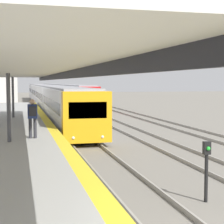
% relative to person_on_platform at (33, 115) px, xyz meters
% --- Properties ---
extents(platform_canopy, '(4.00, 27.13, 2.94)m').
position_rel_person_on_platform_xyz_m(platform_canopy, '(-0.90, -0.76, 1.84)').
color(platform_canopy, beige).
rests_on(platform_canopy, station_platform).
extents(person_on_platform, '(0.40, 0.40, 1.66)m').
position_rel_person_on_platform_xyz_m(person_on_platform, '(0.00, 0.00, 0.00)').
color(person_on_platform, '#2D2D33').
rests_on(person_on_platform, station_platform).
extents(train_near, '(2.53, 62.60, 3.01)m').
position_rel_person_on_platform_xyz_m(train_near, '(2.81, 33.71, -0.29)').
color(train_near, gold).
rests_on(train_near, ground_plane).
extents(train_far, '(2.43, 59.41, 3.01)m').
position_rel_person_on_platform_xyz_m(train_far, '(6.81, 52.94, -0.29)').
color(train_far, red).
rests_on(train_far, ground_plane).
extents(signal_post_near, '(0.20, 0.21, 1.71)m').
position_rel_person_on_platform_xyz_m(signal_post_near, '(4.50, -6.80, -0.89)').
color(signal_post_near, black).
rests_on(signal_post_near, ground_plane).
extents(distant_domed_building, '(4.11, 4.11, 11.78)m').
position_rel_person_on_platform_xyz_m(distant_domed_building, '(-2.83, 47.92, 3.63)').
color(distant_domed_building, silver).
rests_on(distant_domed_building, ground_plane).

